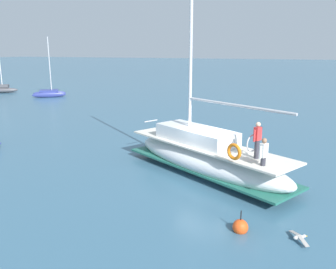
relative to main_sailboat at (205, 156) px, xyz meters
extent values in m
plane|color=#38607A|center=(-0.31, -0.07, -0.90)|extent=(400.00, 400.00, 0.00)
ellipsoid|color=silver|center=(-0.03, -0.07, -0.20)|extent=(6.70, 9.58, 1.40)
cube|color=#236656|center=(-0.03, -0.07, -0.51)|extent=(6.63, 9.42, 0.10)
cube|color=beige|center=(-0.03, -0.07, 0.54)|extent=(6.30, 9.07, 0.08)
cube|color=silver|center=(0.31, 0.57, 0.93)|extent=(3.54, 4.60, 0.70)
cylinder|color=silver|center=(0.54, 0.99, 5.69)|extent=(0.16, 0.16, 10.21)
cylinder|color=#B7B7BC|center=(-0.84, -1.54, 2.70)|extent=(2.86, 5.12, 0.12)
cylinder|color=silver|center=(2.08, 3.81, 1.05)|extent=(0.82, 0.48, 0.06)
torus|color=orange|center=(-2.33, -1.82, 1.05)|extent=(0.46, 0.68, 0.70)
cylinder|color=#33333D|center=(-1.41, -2.60, 0.98)|extent=(0.20, 0.20, 0.80)
cube|color=red|center=(-1.41, -2.60, 1.66)|extent=(0.38, 0.33, 0.56)
sphere|color=beige|center=(-1.41, -2.60, 2.05)|extent=(0.20, 0.20, 0.20)
cylinder|color=red|center=(-1.60, -2.49, 1.61)|extent=(0.09, 0.09, 0.50)
cylinder|color=red|center=(-1.22, -2.70, 1.61)|extent=(0.09, 0.09, 0.50)
cylinder|color=#33333D|center=(-2.24, -2.96, 0.76)|extent=(0.20, 0.20, 0.35)
cube|color=white|center=(-2.24, -2.96, 1.21)|extent=(0.38, 0.33, 0.56)
sphere|color=#9E7051|center=(-2.24, -2.96, 1.60)|extent=(0.20, 0.20, 0.20)
cylinder|color=white|center=(-2.43, -2.86, 1.16)|extent=(0.09, 0.09, 0.50)
cylinder|color=white|center=(-2.04, -3.07, 1.16)|extent=(0.09, 0.09, 0.50)
torus|color=silver|center=(-1.30, -2.38, 1.20)|extent=(0.70, 0.42, 0.76)
ellipsoid|color=navy|center=(20.77, 26.60, -0.57)|extent=(2.82, 3.49, 0.66)
ellipsoid|color=navy|center=(19.56, 25.67, -0.57)|extent=(2.82, 3.49, 0.66)
cube|color=navy|center=(20.17, 26.14, -0.14)|extent=(2.58, 2.71, 0.24)
cylinder|color=silver|center=(20.35, 25.89, 3.24)|extent=(0.11, 0.11, 6.53)
ellipsoid|color=#4C4C51|center=(20.77, 35.04, -0.52)|extent=(3.30, 4.59, 0.76)
cube|color=#4C4C51|center=(20.89, 34.84, 0.06)|extent=(1.56, 1.97, 0.40)
cylinder|color=silver|center=(20.95, 34.74, 3.20)|extent=(0.12, 0.12, 6.68)
ellipsoid|color=silver|center=(-4.99, -4.49, -0.77)|extent=(0.34, 0.40, 0.16)
sphere|color=silver|center=(-4.89, -4.65, -0.74)|extent=(0.11, 0.11, 0.11)
cone|color=gold|center=(-4.86, -4.70, -0.75)|extent=(0.07, 0.08, 0.04)
cube|color=#9E9993|center=(-4.78, -4.36, -0.75)|extent=(0.49, 0.38, 0.13)
cube|color=#9E9993|center=(-5.20, -4.62, -0.75)|extent=(0.49, 0.38, 0.13)
sphere|color=#EA4C19|center=(-5.06, -2.64, -0.74)|extent=(0.53, 0.53, 0.53)
cylinder|color=black|center=(-5.06, -2.64, -0.44)|extent=(0.04, 0.04, 0.60)
camera|label=1|loc=(-15.86, -4.26, 5.08)|focal=37.43mm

